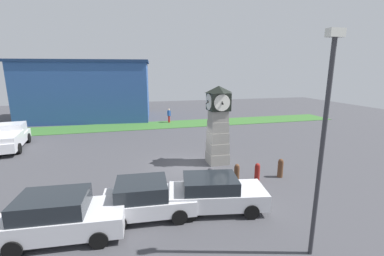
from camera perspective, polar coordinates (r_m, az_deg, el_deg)
name	(u,v)px	position (r m, az deg, el deg)	size (l,w,h in m)	color
ground_plane	(187,166)	(16.64, -1.04, -8.54)	(72.02, 72.02, 0.00)	#424247
clock_tower	(218,125)	(16.66, 5.78, 0.70)	(1.72, 1.75, 5.09)	gray
bollard_near_tower	(280,168)	(15.75, 19.06, -8.36)	(0.31, 0.31, 1.10)	brown
bollard_mid_row	(257,172)	(14.98, 14.30, -9.37)	(0.29, 0.29, 0.99)	maroon
bollard_far_row	(237,173)	(14.34, 9.91, -9.93)	(0.29, 0.29, 1.10)	brown
bollard_end_row	(210,176)	(14.10, 4.05, -10.57)	(0.31, 0.31, 0.92)	#333338
car_navy_sedan	(61,216)	(11.00, -27.10, -16.97)	(4.45, 2.28, 1.66)	silver
car_near_tower	(147,198)	(11.37, -10.07, -15.04)	(3.92, 2.29, 1.53)	silver
car_by_building	(215,193)	(11.62, 5.18, -14.17)	(4.43, 2.50, 1.54)	silver
pickup_truck	(8,138)	(24.54, -35.74, -1.73)	(2.76, 5.64, 1.85)	silver
pedestrian_near_bench	(169,115)	(30.26, -5.14, 2.95)	(0.37, 0.46, 1.65)	red
street_lamp_near_road	(323,136)	(8.72, 27.18, -1.56)	(0.50, 0.24, 7.16)	#333338
warehouse_blue_far	(89,90)	(35.04, -21.93, 7.83)	(15.82, 10.07, 7.22)	#2D5193
grass_verge_far	(157,125)	(29.11, -7.78, 0.65)	(43.21, 4.06, 0.04)	#386B2D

